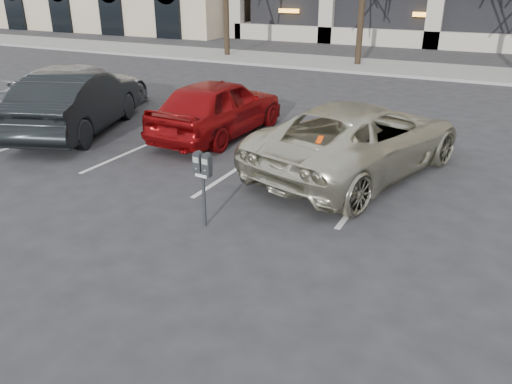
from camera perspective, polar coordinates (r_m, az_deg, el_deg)
The scene contains 8 objects.
ground at distance 8.93m, azimuth 1.28°, elevation -1.64°, with size 140.00×140.00×0.00m, color #28282B.
sidewalk at distance 23.87m, azimuth 18.59°, elevation 13.07°, with size 80.00×4.00×0.12m, color gray.
stall_lines at distance 11.42m, azimuth -0.07°, elevation 4.03°, with size 16.90×5.20×0.00m.
parking_meter at distance 7.89m, azimuth -6.11°, elevation 2.36°, with size 0.33×0.15×1.25m.
suv_silver at distance 10.49m, azimuth 11.77°, elevation 6.03°, with size 3.85×5.81×1.49m.
car_red at distance 12.92m, azimuth -4.32°, elevation 9.67°, with size 1.77×4.40×1.50m, color maroon.
car_dark at distance 14.01m, azimuth -19.71°, elevation 9.69°, with size 1.70×4.88×1.61m, color black.
car_silver at distance 15.92m, azimuth -19.52°, elevation 10.98°, with size 2.10×5.15×1.50m, color #B7BABF.
Camera 1 is at (3.48, -7.32, 3.73)m, focal length 35.00 mm.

